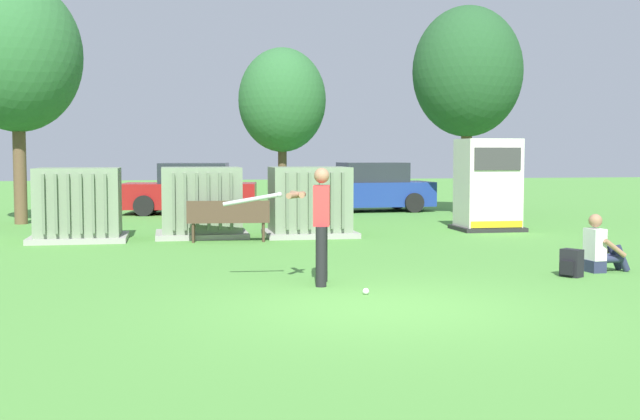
% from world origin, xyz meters
% --- Properties ---
extents(ground_plane, '(96.00, 96.00, 0.00)m').
position_xyz_m(ground_plane, '(0.00, 0.00, 0.00)').
color(ground_plane, '#51933D').
extents(transformer_west, '(2.10, 1.70, 1.62)m').
position_xyz_m(transformer_west, '(-4.65, 8.82, 0.79)').
color(transformer_west, '#9E9B93').
rests_on(transformer_west, ground).
extents(transformer_mid_west, '(2.10, 1.70, 1.62)m').
position_xyz_m(transformer_mid_west, '(-1.93, 9.15, 0.79)').
color(transformer_mid_west, '#9E9B93').
rests_on(transformer_mid_west, ground).
extents(transformer_mid_east, '(2.10, 1.70, 1.62)m').
position_xyz_m(transformer_mid_east, '(0.57, 8.89, 0.79)').
color(transformer_mid_east, '#9E9B93').
rests_on(transformer_mid_east, ground).
extents(generator_enclosure, '(1.60, 1.40, 2.30)m').
position_xyz_m(generator_enclosure, '(5.23, 9.49, 1.14)').
color(generator_enclosure, '#262626').
rests_on(generator_enclosure, ground).
extents(park_bench, '(1.83, 0.55, 0.92)m').
position_xyz_m(park_bench, '(-1.40, 7.92, 0.54)').
color(park_bench, '#4C3828').
rests_on(park_bench, ground).
extents(batter, '(1.61, 0.76, 1.74)m').
position_xyz_m(batter, '(-0.49, 1.96, 0.98)').
color(batter, black).
rests_on(batter, ground).
extents(sports_ball, '(0.09, 0.09, 0.09)m').
position_xyz_m(sports_ball, '(-0.00, 0.94, 0.04)').
color(sports_ball, white).
rests_on(sports_ball, ground).
extents(seated_spectator, '(0.74, 0.57, 0.96)m').
position_xyz_m(seated_spectator, '(4.31, 2.34, 0.38)').
color(seated_spectator, '#282D4C').
rests_on(seated_spectator, ground).
extents(backpack, '(0.36, 0.38, 0.44)m').
position_xyz_m(backpack, '(3.58, 1.92, 0.21)').
color(backpack, black).
rests_on(backpack, ground).
extents(tree_left, '(3.47, 3.47, 6.64)m').
position_xyz_m(tree_left, '(-6.66, 13.48, 4.55)').
color(tree_left, brown).
rests_on(tree_left, ground).
extents(tree_center_left, '(2.72, 2.72, 5.20)m').
position_xyz_m(tree_center_left, '(0.84, 15.45, 3.57)').
color(tree_center_left, brown).
rests_on(tree_center_left, ground).
extents(tree_center_right, '(3.37, 3.37, 6.44)m').
position_xyz_m(tree_center_right, '(6.41, 14.17, 4.42)').
color(tree_center_right, brown).
rests_on(tree_center_right, ground).
extents(parked_car_leftmost, '(4.40, 2.36, 1.62)m').
position_xyz_m(parked_car_leftmost, '(-1.99, 16.34, 0.75)').
color(parked_car_leftmost, maroon).
rests_on(parked_car_leftmost, ground).
extents(parked_car_left_of_center, '(4.29, 2.11, 1.62)m').
position_xyz_m(parked_car_left_of_center, '(3.87, 16.39, 0.75)').
color(parked_car_left_of_center, navy).
rests_on(parked_car_left_of_center, ground).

